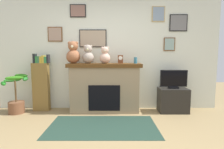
{
  "coord_description": "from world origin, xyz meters",
  "views": [
    {
      "loc": [
        0.11,
        -2.39,
        1.3
      ],
      "look_at": [
        0.13,
        1.7,
        0.84
      ],
      "focal_mm": 29.45,
      "sensor_mm": 36.0,
      "label": 1
    }
  ],
  "objects_px": {
    "potted_plant": "(15,98)",
    "candle_jar": "(135,60)",
    "bookshelf": "(40,84)",
    "television": "(173,80)",
    "tv_stand": "(172,100)",
    "teddy_bear_grey": "(72,53)",
    "teddy_bear_tan": "(87,55)",
    "teddy_bear_cream": "(104,56)",
    "fireplace": "(104,87)",
    "mantel_clock": "(120,59)"
  },
  "relations": [
    {
      "from": "potted_plant",
      "to": "teddy_bear_cream",
      "type": "relative_size",
      "value": 2.28
    },
    {
      "from": "teddy_bear_tan",
      "to": "teddy_bear_cream",
      "type": "distance_m",
      "value": 0.37
    },
    {
      "from": "tv_stand",
      "to": "teddy_bear_grey",
      "type": "distance_m",
      "value": 2.46
    },
    {
      "from": "bookshelf",
      "to": "potted_plant",
      "type": "relative_size",
      "value": 1.53
    },
    {
      "from": "television",
      "to": "teddy_bear_grey",
      "type": "bearing_deg",
      "value": 178.84
    },
    {
      "from": "television",
      "to": "teddy_bear_tan",
      "type": "bearing_deg",
      "value": 178.63
    },
    {
      "from": "fireplace",
      "to": "tv_stand",
      "type": "relative_size",
      "value": 2.58
    },
    {
      "from": "television",
      "to": "teddy_bear_tan",
      "type": "xyz_separation_m",
      "value": [
        -1.9,
        0.05,
        0.54
      ]
    },
    {
      "from": "mantel_clock",
      "to": "teddy_bear_cream",
      "type": "distance_m",
      "value": 0.35
    },
    {
      "from": "fireplace",
      "to": "television",
      "type": "height_order",
      "value": "fireplace"
    },
    {
      "from": "tv_stand",
      "to": "potted_plant",
      "type": "bearing_deg",
      "value": -178.62
    },
    {
      "from": "teddy_bear_grey",
      "to": "teddy_bear_tan",
      "type": "relative_size",
      "value": 1.19
    },
    {
      "from": "teddy_bear_grey",
      "to": "teddy_bear_cream",
      "type": "height_order",
      "value": "teddy_bear_grey"
    },
    {
      "from": "fireplace",
      "to": "teddy_bear_grey",
      "type": "bearing_deg",
      "value": -178.48
    },
    {
      "from": "fireplace",
      "to": "potted_plant",
      "type": "height_order",
      "value": "fireplace"
    },
    {
      "from": "mantel_clock",
      "to": "teddy_bear_cream",
      "type": "xyz_separation_m",
      "value": [
        -0.34,
        0.0,
        0.08
      ]
    },
    {
      "from": "teddy_bear_tan",
      "to": "candle_jar",
      "type": "bearing_deg",
      "value": 0.03
    },
    {
      "from": "teddy_bear_cream",
      "to": "tv_stand",
      "type": "bearing_deg",
      "value": -1.65
    },
    {
      "from": "fireplace",
      "to": "television",
      "type": "xyz_separation_m",
      "value": [
        1.54,
        -0.06,
        0.18
      ]
    },
    {
      "from": "candle_jar",
      "to": "teddy_bear_grey",
      "type": "distance_m",
      "value": 1.39
    },
    {
      "from": "television",
      "to": "teddy_bear_cream",
      "type": "xyz_separation_m",
      "value": [
        -1.53,
        0.05,
        0.52
      ]
    },
    {
      "from": "tv_stand",
      "to": "teddy_bear_cream",
      "type": "relative_size",
      "value": 1.68
    },
    {
      "from": "tv_stand",
      "to": "teddy_bear_grey",
      "type": "relative_size",
      "value": 1.29
    },
    {
      "from": "mantel_clock",
      "to": "television",
      "type": "bearing_deg",
      "value": -2.16
    },
    {
      "from": "tv_stand",
      "to": "teddy_bear_cream",
      "type": "bearing_deg",
      "value": 178.35
    },
    {
      "from": "bookshelf",
      "to": "teddy_bear_grey",
      "type": "bearing_deg",
      "value": -4.23
    },
    {
      "from": "potted_plant",
      "to": "candle_jar",
      "type": "xyz_separation_m",
      "value": [
        2.63,
        0.13,
        0.82
      ]
    },
    {
      "from": "teddy_bear_grey",
      "to": "television",
      "type": "bearing_deg",
      "value": -1.16
    },
    {
      "from": "teddy_bear_tan",
      "to": "television",
      "type": "bearing_deg",
      "value": -1.37
    },
    {
      "from": "potted_plant",
      "to": "tv_stand",
      "type": "bearing_deg",
      "value": 1.38
    },
    {
      "from": "bookshelf",
      "to": "teddy_bear_grey",
      "type": "xyz_separation_m",
      "value": [
        0.76,
        -0.06,
        0.7
      ]
    },
    {
      "from": "fireplace",
      "to": "television",
      "type": "bearing_deg",
      "value": -2.37
    },
    {
      "from": "bookshelf",
      "to": "mantel_clock",
      "type": "height_order",
      "value": "bookshelf"
    },
    {
      "from": "fireplace",
      "to": "tv_stand",
      "type": "height_order",
      "value": "fireplace"
    },
    {
      "from": "bookshelf",
      "to": "television",
      "type": "relative_size",
      "value": 2.18
    },
    {
      "from": "teddy_bear_grey",
      "to": "bookshelf",
      "type": "bearing_deg",
      "value": 175.77
    },
    {
      "from": "tv_stand",
      "to": "teddy_bear_tan",
      "type": "distance_m",
      "value": 2.15
    },
    {
      "from": "television",
      "to": "teddy_bear_grey",
      "type": "distance_m",
      "value": 2.3
    },
    {
      "from": "potted_plant",
      "to": "candle_jar",
      "type": "height_order",
      "value": "candle_jar"
    },
    {
      "from": "fireplace",
      "to": "mantel_clock",
      "type": "xyz_separation_m",
      "value": [
        0.35,
        -0.02,
        0.63
      ]
    },
    {
      "from": "mantel_clock",
      "to": "teddy_bear_tan",
      "type": "xyz_separation_m",
      "value": [
        -0.72,
        0.0,
        0.09
      ]
    },
    {
      "from": "tv_stand",
      "to": "television",
      "type": "xyz_separation_m",
      "value": [
        0.0,
        -0.0,
        0.47
      ]
    },
    {
      "from": "television",
      "to": "teddy_bear_cream",
      "type": "bearing_deg",
      "value": 178.3
    },
    {
      "from": "television",
      "to": "teddy_bear_grey",
      "type": "relative_size",
      "value": 1.22
    },
    {
      "from": "candle_jar",
      "to": "mantel_clock",
      "type": "distance_m",
      "value": 0.34
    },
    {
      "from": "fireplace",
      "to": "tv_stand",
      "type": "bearing_deg",
      "value": -2.31
    },
    {
      "from": "bookshelf",
      "to": "candle_jar",
      "type": "xyz_separation_m",
      "value": [
        2.14,
        -0.06,
        0.55
      ]
    },
    {
      "from": "bookshelf",
      "to": "teddy_bear_tan",
      "type": "height_order",
      "value": "teddy_bear_tan"
    },
    {
      "from": "fireplace",
      "to": "teddy_bear_cream",
      "type": "relative_size",
      "value": 4.34
    },
    {
      "from": "potted_plant",
      "to": "tv_stand",
      "type": "xyz_separation_m",
      "value": [
        3.48,
        0.08,
        -0.07
      ]
    }
  ]
}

